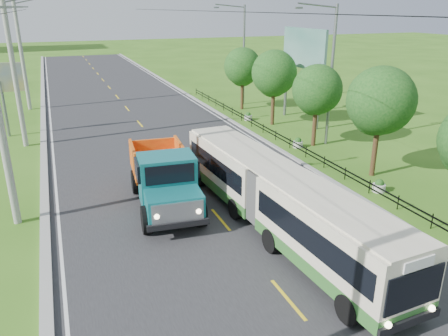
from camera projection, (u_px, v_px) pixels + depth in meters
ground at (288, 300)px, 13.97m from camera, size 240.00×240.00×0.00m
road at (151, 137)px, 31.42m from camera, size 14.00×120.00×0.02m
curb_left at (44, 147)px, 28.92m from camera, size 0.40×120.00×0.15m
curb_right at (242, 127)px, 33.86m from camera, size 0.30×120.00×0.10m
edge_line_left at (53, 147)px, 29.13m from camera, size 0.12×120.00×0.00m
edge_line_right at (236, 128)px, 33.70m from camera, size 0.12×120.00×0.00m
centre_dash at (288, 299)px, 13.96m from camera, size 0.12×2.20×0.00m
railing_right at (290, 144)px, 28.83m from camera, size 0.04×40.00×0.60m
pole_mid at (14, 69)px, 27.69m from camera, size 3.51×0.32×10.00m
pole_far at (22, 52)px, 38.16m from camera, size 3.51×0.32×10.00m
tree_third at (380, 104)px, 23.07m from camera, size 3.60×3.62×6.00m
tree_fourth at (316, 92)px, 28.45m from camera, size 3.24×3.31×5.40m
tree_fifth at (274, 75)px, 33.59m from camera, size 3.48×3.52×5.80m
tree_back at (242, 68)px, 38.90m from camera, size 3.30×3.36×5.50m
streetlight_mid at (330, 71)px, 28.14m from camera, size 3.02×0.20×9.07m
streetlight_far at (242, 52)px, 40.36m from camera, size 3.02×0.20×9.07m
planter_near at (379, 186)px, 22.06m from camera, size 0.64×0.64×0.67m
planter_mid at (298, 143)px, 29.04m from camera, size 0.64×0.64×0.67m
planter_far at (248, 117)px, 36.02m from camera, size 0.64×0.64×0.67m
billboard_left at (0, 83)px, 30.31m from camera, size 3.00×0.20×5.20m
billboard_right at (304, 54)px, 33.79m from camera, size 0.24×6.00×7.30m
bus at (277, 196)px, 17.67m from camera, size 3.10×14.13×2.71m
dump_truck at (164, 175)px, 19.96m from camera, size 3.13×6.91×2.82m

